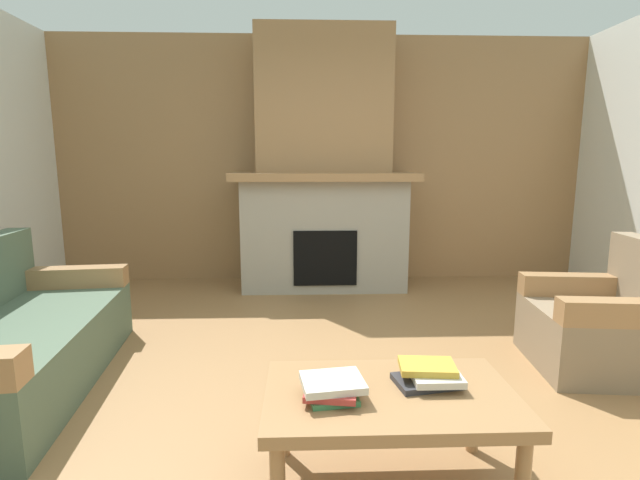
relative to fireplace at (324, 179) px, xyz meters
name	(u,v)px	position (x,y,z in m)	size (l,w,h in m)	color
ground	(344,410)	(0.00, -2.62, -1.16)	(9.00, 9.00, 0.00)	olive
wall_back_wood_panel	(322,161)	(0.00, 0.38, 0.19)	(6.00, 0.12, 2.70)	#997047
fireplace	(324,179)	(0.00, 0.00, 0.00)	(1.90, 0.82, 2.70)	gray
couch	(7,343)	(-1.97, -2.30, -0.88)	(1.03, 1.88, 0.85)	#4C604C
armchair	(604,325)	(1.73, -2.15, -0.87)	(0.84, 0.84, 0.85)	#847056
coffee_table	(390,404)	(0.13, -3.24, -0.79)	(1.00, 0.60, 0.43)	#997047
book_stack_near_edge	(332,387)	(-0.11, -3.28, -0.69)	(0.26, 0.24, 0.08)	#3D7F4C
book_stack_center	(430,375)	(0.30, -3.18, -0.69)	(0.28, 0.21, 0.08)	#2D2D33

